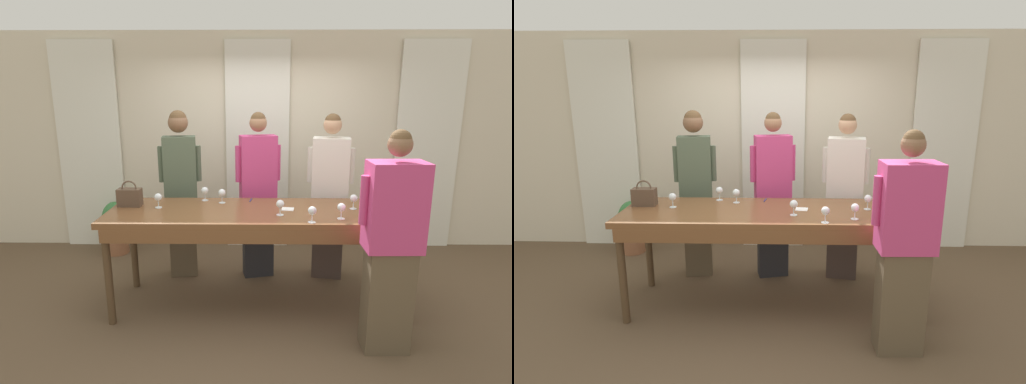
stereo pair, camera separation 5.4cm
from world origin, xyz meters
The scene contains 23 objects.
ground_plane centered at (0.00, 0.00, 0.00)m, with size 18.00×18.00×0.00m, color brown.
wall_back centered at (0.00, 1.67, 1.40)m, with size 12.00×0.06×2.80m.
curtain_panel_left centered at (-2.20, 1.61, 1.34)m, with size 0.82×0.03×2.69m.
curtain_panel_center centered at (0.00, 1.61, 1.34)m, with size 0.82×0.03×2.69m.
curtain_panel_right centered at (2.20, 1.61, 1.34)m, with size 0.82×0.03×2.69m.
tasting_bar centered at (0.00, -0.03, 0.89)m, with size 2.76×0.87×0.98m.
wine_bottle centered at (1.06, -0.17, 1.09)m, with size 0.08×0.08×0.32m.
handbag centered at (-1.22, 0.12, 1.07)m, with size 0.22×0.12×0.25m.
wine_glass_front_left centered at (0.74, -0.27, 1.08)m, with size 0.07×0.07×0.14m.
wine_glass_front_mid centered at (1.23, -0.29, 1.07)m, with size 0.07×0.07×0.14m.
wine_glass_front_right centered at (0.22, -0.17, 1.08)m, with size 0.07×0.07×0.14m.
wine_glass_center_left centered at (0.48, -0.37, 1.07)m, with size 0.07×0.07×0.14m.
wine_glass_center_mid centered at (-0.34, 0.24, 1.07)m, with size 0.07×0.07×0.14m.
wine_glass_center_right centered at (-0.93, 0.06, 1.08)m, with size 0.07×0.07×0.14m.
wine_glass_back_left centered at (0.92, 0.04, 1.07)m, with size 0.07×0.07×0.14m.
wine_glass_back_mid centered at (-0.52, 0.33, 1.08)m, with size 0.07×0.07×0.14m.
napkin centered at (0.30, 0.02, 0.98)m, with size 0.13×0.13×0.00m.
pen centered at (-0.06, 0.34, 0.98)m, with size 0.03×0.12×0.01m.
guest_olive_jacket centered at (-0.84, 0.68, 1.00)m, with size 0.47×0.26×1.87m.
guest_pink_top centered at (0.02, 0.68, 0.96)m, with size 0.50×0.28×1.85m.
guest_cream_sweater centered at (0.80, 0.68, 0.94)m, with size 0.51×0.33×1.84m.
host_pouring centered at (1.06, -0.69, 0.90)m, with size 0.54×0.28×1.79m.
potted_plant centered at (-1.84, 1.30, 0.36)m, with size 0.33×0.33×0.69m.
Camera 1 is at (0.05, -3.59, 2.03)m, focal length 28.00 mm.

